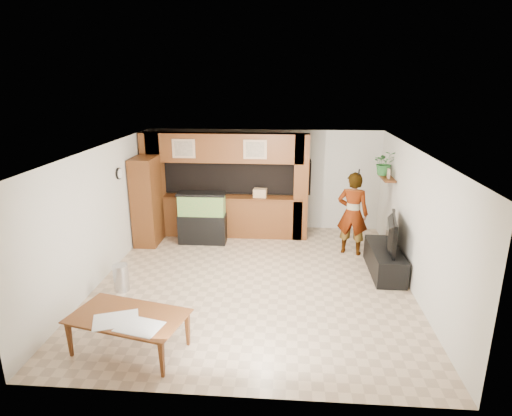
# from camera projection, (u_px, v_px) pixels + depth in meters

# --- Properties ---
(floor) EXTENTS (6.50, 6.50, 0.00)m
(floor) POSITION_uv_depth(u_px,v_px,m) (254.00, 280.00, 8.49)
(floor) COLOR tan
(floor) RESTS_ON ground
(ceiling) EXTENTS (6.50, 6.50, 0.00)m
(ceiling) POSITION_uv_depth(u_px,v_px,m) (254.00, 150.00, 7.73)
(ceiling) COLOR white
(ceiling) RESTS_ON wall_back
(wall_back) EXTENTS (6.00, 0.00, 6.00)m
(wall_back) POSITION_uv_depth(u_px,v_px,m) (264.00, 180.00, 11.21)
(wall_back) COLOR beige
(wall_back) RESTS_ON floor
(wall_left) EXTENTS (0.00, 6.50, 6.50)m
(wall_left) POSITION_uv_depth(u_px,v_px,m) (101.00, 215.00, 8.33)
(wall_left) COLOR beige
(wall_left) RESTS_ON floor
(wall_right) EXTENTS (0.00, 6.50, 6.50)m
(wall_right) POSITION_uv_depth(u_px,v_px,m) (415.00, 222.00, 7.89)
(wall_right) COLOR beige
(wall_right) RESTS_ON floor
(partition) EXTENTS (4.20, 0.99, 2.60)m
(partition) POSITION_uv_depth(u_px,v_px,m) (225.00, 184.00, 10.69)
(partition) COLOR brown
(partition) RESTS_ON floor
(wall_clock) EXTENTS (0.05, 0.25, 0.25)m
(wall_clock) POSITION_uv_depth(u_px,v_px,m) (119.00, 174.00, 9.11)
(wall_clock) COLOR black
(wall_clock) RESTS_ON wall_left
(wall_shelf) EXTENTS (0.25, 0.90, 0.04)m
(wall_shelf) POSITION_uv_depth(u_px,v_px,m) (386.00, 177.00, 9.64)
(wall_shelf) COLOR brown
(wall_shelf) RESTS_ON wall_right
(pantry_cabinet) EXTENTS (0.52, 0.86, 2.10)m
(pantry_cabinet) POSITION_uv_depth(u_px,v_px,m) (147.00, 201.00, 10.15)
(pantry_cabinet) COLOR brown
(pantry_cabinet) RESTS_ON floor
(trash_can) EXTENTS (0.28, 0.28, 0.52)m
(trash_can) POSITION_uv_depth(u_px,v_px,m) (121.00, 278.00, 8.02)
(trash_can) COLOR #B2B2B7
(trash_can) RESTS_ON floor
(aquarium) EXTENTS (1.14, 0.43, 1.26)m
(aquarium) POSITION_uv_depth(u_px,v_px,m) (202.00, 218.00, 10.27)
(aquarium) COLOR black
(aquarium) RESTS_ON floor
(tv_stand) EXTENTS (0.58, 1.58, 0.53)m
(tv_stand) POSITION_uv_depth(u_px,v_px,m) (385.00, 260.00, 8.77)
(tv_stand) COLOR black
(tv_stand) RESTS_ON floor
(television) EXTENTS (0.36, 1.20, 0.68)m
(television) POSITION_uv_depth(u_px,v_px,m) (387.00, 233.00, 8.59)
(television) COLOR black
(television) RESTS_ON tv_stand
(photo_frame) EXTENTS (0.03, 0.16, 0.21)m
(photo_frame) POSITION_uv_depth(u_px,v_px,m) (388.00, 174.00, 9.45)
(photo_frame) COLOR tan
(photo_frame) RESTS_ON wall_shelf
(potted_plant) EXTENTS (0.52, 0.46, 0.56)m
(potted_plant) POSITION_uv_depth(u_px,v_px,m) (385.00, 163.00, 9.72)
(potted_plant) COLOR #2D7030
(potted_plant) RESTS_ON wall_shelf
(person) EXTENTS (0.79, 0.63, 1.89)m
(person) POSITION_uv_depth(u_px,v_px,m) (353.00, 214.00, 9.55)
(person) COLOR tan
(person) RESTS_ON floor
(microphone) EXTENTS (0.03, 0.09, 0.14)m
(microphone) POSITION_uv_depth(u_px,v_px,m) (359.00, 172.00, 9.11)
(microphone) COLOR black
(microphone) RESTS_ON person
(dining_table) EXTENTS (1.82, 1.28, 0.58)m
(dining_table) POSITION_uv_depth(u_px,v_px,m) (128.00, 334.00, 6.20)
(dining_table) COLOR brown
(dining_table) RESTS_ON floor
(newspaper_a) EXTENTS (0.73, 0.63, 0.01)m
(newspaper_a) POSITION_uv_depth(u_px,v_px,m) (116.00, 320.00, 6.02)
(newspaper_a) COLOR silver
(newspaper_a) RESTS_ON dining_table
(newspaper_b) EXTENTS (0.68, 0.56, 0.01)m
(newspaper_b) POSITION_uv_depth(u_px,v_px,m) (139.00, 327.00, 5.86)
(newspaper_b) COLOR silver
(newspaper_b) RESTS_ON dining_table
(counter_box) EXTENTS (0.34, 0.25, 0.21)m
(counter_box) POSITION_uv_depth(u_px,v_px,m) (260.00, 193.00, 10.49)
(counter_box) COLOR tan
(counter_box) RESTS_ON partition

